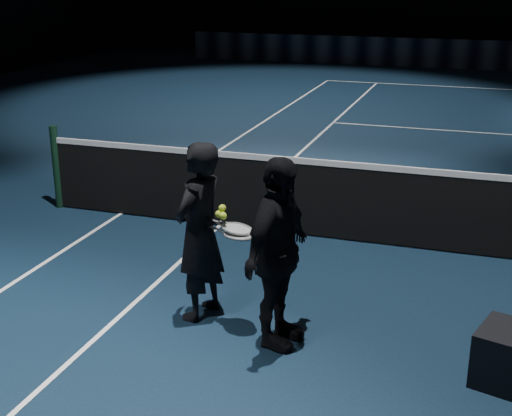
{
  "coord_description": "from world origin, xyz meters",
  "views": [
    {
      "loc": [
        -1.07,
        -7.71,
        3.05
      ],
      "look_at": [
        -2.84,
        -2.4,
        1.14
      ],
      "focal_mm": 50.0,
      "sensor_mm": 36.0,
      "label": 1
    }
  ],
  "objects_px": {
    "racket_upper": "(237,229)",
    "player_b": "(278,254)",
    "racket_lower": "(239,235)",
    "player_a": "(199,232)",
    "tennis_balls": "(221,213)"
  },
  "relations": [
    {
      "from": "player_b",
      "to": "racket_lower",
      "type": "distance_m",
      "value": 0.41
    },
    {
      "from": "player_b",
      "to": "tennis_balls",
      "type": "height_order",
      "value": "player_b"
    },
    {
      "from": "player_a",
      "to": "racket_upper",
      "type": "xyz_separation_m",
      "value": [
        0.39,
        -0.09,
        0.11
      ]
    },
    {
      "from": "racket_lower",
      "to": "racket_upper",
      "type": "bearing_deg",
      "value": 141.34
    },
    {
      "from": "player_a",
      "to": "tennis_balls",
      "type": "height_order",
      "value": "player_a"
    },
    {
      "from": "racket_upper",
      "to": "racket_lower",
      "type": "bearing_deg",
      "value": -42.66
    },
    {
      "from": "player_a",
      "to": "tennis_balls",
      "type": "xyz_separation_m",
      "value": [
        0.24,
        -0.08,
        0.23
      ]
    },
    {
      "from": "player_b",
      "to": "player_a",
      "type": "bearing_deg",
      "value": 82.35
    },
    {
      "from": "player_b",
      "to": "racket_lower",
      "type": "relative_size",
      "value": 2.4
    },
    {
      "from": "player_b",
      "to": "racket_lower",
      "type": "xyz_separation_m",
      "value": [
        -0.38,
        0.13,
        0.07
      ]
    },
    {
      "from": "racket_lower",
      "to": "tennis_balls",
      "type": "xyz_separation_m",
      "value": [
        -0.18,
        0.07,
        0.16
      ]
    },
    {
      "from": "racket_upper",
      "to": "player_b",
      "type": "bearing_deg",
      "value": -9.08
    },
    {
      "from": "player_b",
      "to": "racket_upper",
      "type": "height_order",
      "value": "player_b"
    },
    {
      "from": "racket_lower",
      "to": "racket_upper",
      "type": "relative_size",
      "value": 1.0
    },
    {
      "from": "tennis_balls",
      "to": "player_a",
      "type": "bearing_deg",
      "value": 162.74
    }
  ]
}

